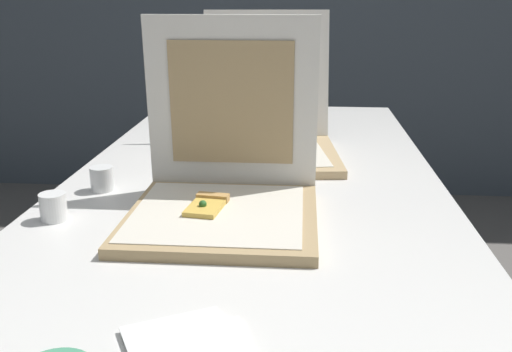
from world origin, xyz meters
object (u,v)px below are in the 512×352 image
at_px(table, 253,199).
at_px(pizza_box_front, 224,190).
at_px(cup_white_near_center, 102,179).
at_px(napkin_pile, 190,350).
at_px(cup_white_near_left, 53,207).
at_px(pizza_box_middle, 268,135).

distance_m(table, pizza_box_front, 0.27).
xyz_separation_m(cup_white_near_center, napkin_pile, (0.33, -0.63, -0.02)).
height_order(cup_white_near_left, napkin_pile, cup_white_near_left).
xyz_separation_m(pizza_box_middle, cup_white_near_center, (-0.37, -0.35, -0.03)).
bearing_deg(pizza_box_middle, pizza_box_front, -102.60).
relative_size(cup_white_near_center, napkin_pile, 0.28).
height_order(table, cup_white_near_left, cup_white_near_left).
relative_size(cup_white_near_left, cup_white_near_center, 1.00).
xyz_separation_m(table, cup_white_near_center, (-0.35, -0.10, 0.08)).
xyz_separation_m(pizza_box_front, napkin_pile, (0.02, -0.49, -0.05)).
distance_m(cup_white_near_left, cup_white_near_center, 0.20).
bearing_deg(table, cup_white_near_left, -142.46).
distance_m(pizza_box_front, cup_white_near_center, 0.34).
xyz_separation_m(table, cup_white_near_left, (-0.39, -0.30, 0.08)).
height_order(pizza_box_front, pizza_box_middle, pizza_box_front).
relative_size(table, napkin_pile, 9.79).
xyz_separation_m(cup_white_near_left, cup_white_near_center, (0.04, 0.19, 0.00)).
bearing_deg(pizza_box_middle, napkin_pile, -97.80).
bearing_deg(cup_white_near_center, table, 16.65).
bearing_deg(pizza_box_middle, cup_white_near_center, -142.05).
distance_m(cup_white_near_left, napkin_pile, 0.57).
distance_m(table, napkin_pile, 0.73).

